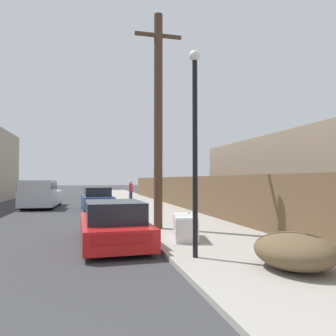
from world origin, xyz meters
name	(u,v)px	position (x,y,z in m)	size (l,w,h in m)	color
sidewalk_curb	(141,204)	(5.30, 23.50, 0.06)	(4.20, 63.00, 0.12)	#9E998E
discarded_fridge	(185,227)	(4.22, 7.88, 0.48)	(0.95, 1.69, 0.75)	silver
parked_sports_car_red	(113,224)	(2.06, 8.20, 0.59)	(2.00, 4.78, 1.30)	red
car_parked_mid	(97,199)	(1.87, 19.94, 0.67)	(2.10, 4.22, 1.44)	#2D478C
pickup_truck	(41,194)	(-1.80, 21.85, 0.94)	(2.31, 5.86, 1.89)	silver
utility_pole	(158,118)	(3.88, 10.22, 4.27)	(1.80, 0.33, 8.11)	#4C3826
street_lamp	(195,137)	(3.78, 5.55, 2.95)	(0.26, 0.26, 4.90)	black
brush_pile	(294,251)	(5.43, 4.12, 0.49)	(1.53, 1.85, 0.74)	brown
wooden_fence	(179,192)	(7.25, 19.55, 1.12)	(0.08, 37.06, 2.00)	brown
building_right_house	(333,178)	(12.24, 11.03, 2.00)	(6.00, 15.76, 3.99)	gray
pedestrian	(131,190)	(4.89, 26.52, 0.99)	(0.34, 0.34, 1.69)	#282D42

